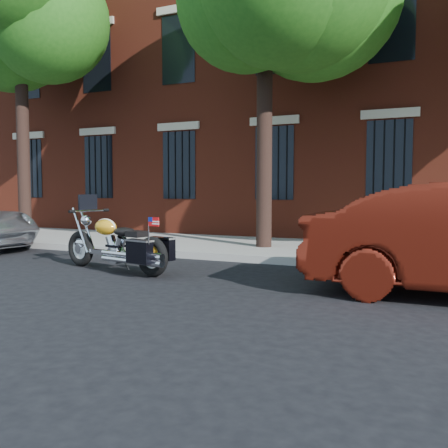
% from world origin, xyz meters
% --- Properties ---
extents(ground, '(120.00, 120.00, 0.00)m').
position_xyz_m(ground, '(0.00, 0.00, 0.00)').
color(ground, black).
rests_on(ground, ground).
extents(curb, '(40.00, 0.16, 0.15)m').
position_xyz_m(curb, '(0.00, 1.38, 0.07)').
color(curb, gray).
rests_on(curb, ground).
extents(sidewalk, '(40.00, 3.60, 0.15)m').
position_xyz_m(sidewalk, '(0.00, 3.26, 0.07)').
color(sidewalk, gray).
rests_on(sidewalk, ground).
extents(building, '(26.00, 10.08, 12.00)m').
position_xyz_m(building, '(0.00, 10.06, 6.00)').
color(building, maroon).
rests_on(building, ground).
extents(tree_left, '(4.12, 3.92, 8.54)m').
position_xyz_m(tree_left, '(-7.08, 2.96, 6.18)').
color(tree_left, black).
rests_on(tree_left, ground).
extents(motorcycle, '(2.63, 1.15, 1.38)m').
position_xyz_m(motorcycle, '(-0.91, -0.73, 0.47)').
color(motorcycle, black).
rests_on(motorcycle, ground).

